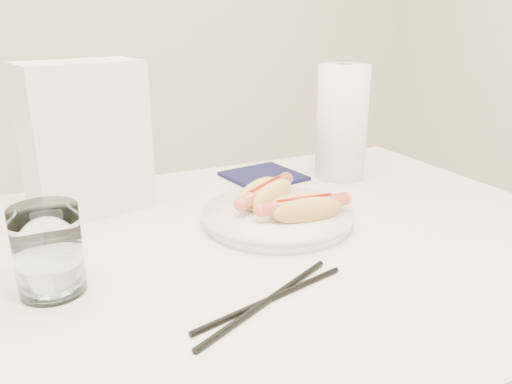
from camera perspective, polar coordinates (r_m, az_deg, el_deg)
name	(u,v)px	position (r m, az deg, el deg)	size (l,w,h in m)	color
table	(228,279)	(0.81, -3.21, -9.79)	(1.20, 0.80, 0.75)	white
plate	(278,218)	(0.85, 2.47, -2.93)	(0.25, 0.25, 0.02)	white
hotdog_left	(265,194)	(0.87, 1.05, -0.23)	(0.14, 0.12, 0.04)	#F0C460
hotdog_right	(304,208)	(0.82, 5.42, -1.81)	(0.15, 0.07, 0.04)	#E6B359
water_glass	(48,250)	(0.68, -22.35, -6.09)	(0.08, 0.08, 0.11)	white
chopstick_near	(272,298)	(0.63, 1.76, -11.88)	(0.01, 0.01, 0.24)	black
chopstick_far	(267,301)	(0.63, 1.26, -12.14)	(0.01, 0.01, 0.25)	black
napkin_box	(86,139)	(0.92, -18.59, 5.69)	(0.20, 0.11, 0.26)	white
navy_napkin	(263,176)	(1.09, 0.84, 1.81)	(0.15, 0.15, 0.01)	#101033
paper_towel_roll	(342,122)	(1.09, 9.63, 7.74)	(0.11, 0.11, 0.24)	white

